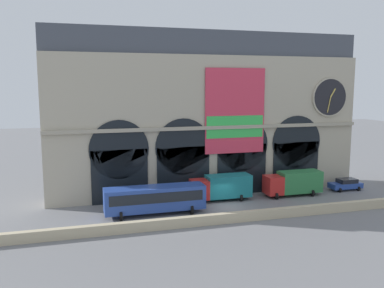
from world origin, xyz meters
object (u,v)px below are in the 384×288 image
Objects in this scene: box_truck_center at (222,187)px; car_east at (346,184)px; box_truck_mideast at (293,182)px; bus_midwest at (155,198)px.

box_truck_center is 1.70× the size of car_east.
box_truck_mideast reaches higher than car_east.
bus_midwest is 1.47× the size of box_truck_center.
box_truck_center and box_truck_mideast have the same top height.
bus_midwest is 2.50× the size of car_east.
box_truck_mideast is (9.64, -0.45, 0.00)m from box_truck_center.
box_truck_mideast is (18.53, 2.68, -0.08)m from bus_midwest.
car_east is at bearing 0.02° from box_truck_center.
car_east is (8.23, 0.46, -0.90)m from box_truck_mideast.
box_truck_center is at bearing -179.98° from car_east.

